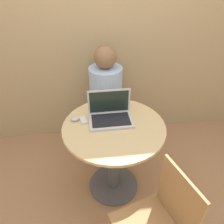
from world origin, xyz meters
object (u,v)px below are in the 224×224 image
chair_empty (157,224)px  person_seated (105,104)px  laptop (110,114)px  cell_phone (83,120)px

chair_empty → person_seated: size_ratio=0.74×
laptop → chair_empty: 0.87m
person_seated → laptop: bearing=-90.9°
chair_empty → person_seated: 1.42m
cell_phone → chair_empty: chair_empty is taller
chair_empty → person_seated: bearing=98.5°
laptop → person_seated: size_ratio=0.30×
cell_phone → chair_empty: size_ratio=0.11×
cell_phone → chair_empty: (0.44, -0.76, -0.32)m
chair_empty → laptop: bearing=106.2°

